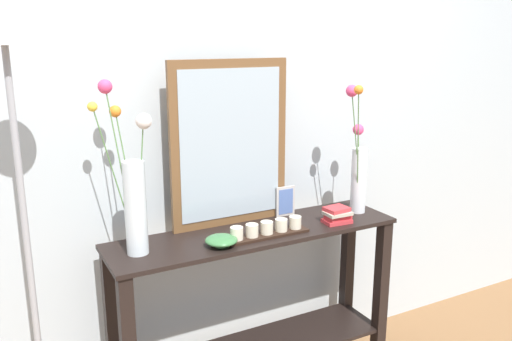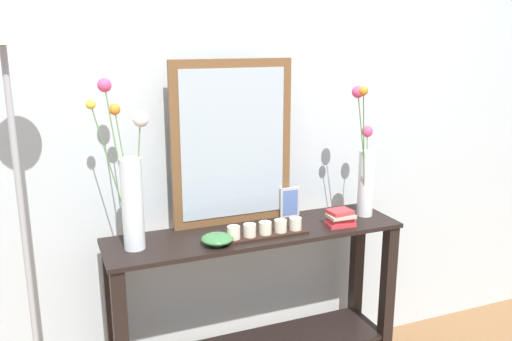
{
  "view_description": "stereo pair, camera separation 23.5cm",
  "coord_description": "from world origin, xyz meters",
  "px_view_note": "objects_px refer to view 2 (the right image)",
  "views": [
    {
      "loc": [
        -1.07,
        -2.01,
        1.71
      ],
      "look_at": [
        0.0,
        0.0,
        1.14
      ],
      "focal_mm": 37.33,
      "sensor_mm": 36.0,
      "label": 1
    },
    {
      "loc": [
        -0.86,
        -2.11,
        1.71
      ],
      "look_at": [
        0.0,
        0.0,
        1.14
      ],
      "focal_mm": 37.33,
      "sensor_mm": 36.0,
      "label": 2
    }
  ],
  "objects_px": {
    "candle_tray": "(265,230)",
    "floor_lamp": "(18,180)",
    "decorative_bowl": "(217,239)",
    "mirror_leaning": "(233,144)",
    "tall_vase_left": "(131,189)",
    "picture_frame_small": "(290,202)",
    "vase_right": "(366,170)",
    "console_table": "(256,297)",
    "book_stack": "(341,218)"
  },
  "relations": [
    {
      "from": "console_table",
      "to": "mirror_leaning",
      "type": "xyz_separation_m",
      "value": [
        -0.06,
        0.15,
        0.71
      ]
    },
    {
      "from": "picture_frame_small",
      "to": "floor_lamp",
      "type": "xyz_separation_m",
      "value": [
        -1.19,
        -0.17,
        0.28
      ]
    },
    {
      "from": "tall_vase_left",
      "to": "picture_frame_small",
      "type": "xyz_separation_m",
      "value": [
        0.78,
        0.12,
        -0.18
      ]
    },
    {
      "from": "tall_vase_left",
      "to": "floor_lamp",
      "type": "relative_size",
      "value": 0.39
    },
    {
      "from": "vase_right",
      "to": "book_stack",
      "type": "distance_m",
      "value": 0.28
    },
    {
      "from": "decorative_bowl",
      "to": "candle_tray",
      "type": "bearing_deg",
      "value": 3.38
    },
    {
      "from": "console_table",
      "to": "floor_lamp",
      "type": "distance_m",
      "value": 1.18
    },
    {
      "from": "tall_vase_left",
      "to": "book_stack",
      "type": "distance_m",
      "value": 0.97
    },
    {
      "from": "vase_right",
      "to": "book_stack",
      "type": "xyz_separation_m",
      "value": [
        -0.18,
        -0.08,
        -0.19
      ]
    },
    {
      "from": "mirror_leaning",
      "to": "decorative_bowl",
      "type": "xyz_separation_m",
      "value": [
        -0.16,
        -0.24,
        -0.36
      ]
    },
    {
      "from": "mirror_leaning",
      "to": "picture_frame_small",
      "type": "xyz_separation_m",
      "value": [
        0.28,
        -0.03,
        -0.31
      ]
    },
    {
      "from": "candle_tray",
      "to": "floor_lamp",
      "type": "relative_size",
      "value": 0.22
    },
    {
      "from": "tall_vase_left",
      "to": "candle_tray",
      "type": "bearing_deg",
      "value": -8.44
    },
    {
      "from": "tall_vase_left",
      "to": "picture_frame_small",
      "type": "relative_size",
      "value": 4.71
    },
    {
      "from": "mirror_leaning",
      "to": "floor_lamp",
      "type": "relative_size",
      "value": 0.43
    },
    {
      "from": "mirror_leaning",
      "to": "vase_right",
      "type": "height_order",
      "value": "mirror_leaning"
    },
    {
      "from": "candle_tray",
      "to": "book_stack",
      "type": "xyz_separation_m",
      "value": [
        0.38,
        -0.0,
        0.01
      ]
    },
    {
      "from": "candle_tray",
      "to": "floor_lamp",
      "type": "distance_m",
      "value": 1.02
    },
    {
      "from": "candle_tray",
      "to": "floor_lamp",
      "type": "bearing_deg",
      "value": 178.51
    },
    {
      "from": "book_stack",
      "to": "picture_frame_small",
      "type": "bearing_deg",
      "value": 129.04
    },
    {
      "from": "picture_frame_small",
      "to": "vase_right",
      "type": "bearing_deg",
      "value": -19.47
    },
    {
      "from": "vase_right",
      "to": "mirror_leaning",
      "type": "bearing_deg",
      "value": 166.77
    },
    {
      "from": "console_table",
      "to": "picture_frame_small",
      "type": "height_order",
      "value": "picture_frame_small"
    },
    {
      "from": "mirror_leaning",
      "to": "vase_right",
      "type": "xyz_separation_m",
      "value": [
        0.63,
        -0.15,
        -0.15
      ]
    },
    {
      "from": "tall_vase_left",
      "to": "floor_lamp",
      "type": "height_order",
      "value": "floor_lamp"
    },
    {
      "from": "vase_right",
      "to": "picture_frame_small",
      "type": "relative_size",
      "value": 4.35
    },
    {
      "from": "candle_tray",
      "to": "picture_frame_small",
      "type": "xyz_separation_m",
      "value": [
        0.22,
        0.2,
        0.05
      ]
    },
    {
      "from": "mirror_leaning",
      "to": "book_stack",
      "type": "height_order",
      "value": "mirror_leaning"
    },
    {
      "from": "candle_tray",
      "to": "picture_frame_small",
      "type": "bearing_deg",
      "value": 42.79
    },
    {
      "from": "mirror_leaning",
      "to": "book_stack",
      "type": "xyz_separation_m",
      "value": [
        0.45,
        -0.23,
        -0.35
      ]
    },
    {
      "from": "decorative_bowl",
      "to": "floor_lamp",
      "type": "bearing_deg",
      "value": 177.03
    },
    {
      "from": "candle_tray",
      "to": "floor_lamp",
      "type": "height_order",
      "value": "floor_lamp"
    },
    {
      "from": "console_table",
      "to": "vase_right",
      "type": "distance_m",
      "value": 0.8
    },
    {
      "from": "decorative_bowl",
      "to": "book_stack",
      "type": "xyz_separation_m",
      "value": [
        0.61,
        0.01,
        0.01
      ]
    },
    {
      "from": "mirror_leaning",
      "to": "tall_vase_left",
      "type": "bearing_deg",
      "value": -163.91
    },
    {
      "from": "book_stack",
      "to": "floor_lamp",
      "type": "height_order",
      "value": "floor_lamp"
    },
    {
      "from": "console_table",
      "to": "vase_right",
      "type": "bearing_deg",
      "value": -0.25
    },
    {
      "from": "tall_vase_left",
      "to": "floor_lamp",
      "type": "bearing_deg",
      "value": -171.94
    },
    {
      "from": "mirror_leaning",
      "to": "book_stack",
      "type": "relative_size",
      "value": 5.59
    },
    {
      "from": "console_table",
      "to": "decorative_bowl",
      "type": "relative_size",
      "value": 9.9
    },
    {
      "from": "console_table",
      "to": "candle_tray",
      "type": "xyz_separation_m",
      "value": [
        0.01,
        -0.08,
        0.36
      ]
    },
    {
      "from": "picture_frame_small",
      "to": "floor_lamp",
      "type": "relative_size",
      "value": 0.08
    },
    {
      "from": "book_stack",
      "to": "decorative_bowl",
      "type": "bearing_deg",
      "value": -179.15
    },
    {
      "from": "console_table",
      "to": "candle_tray",
      "type": "bearing_deg",
      "value": -81.84
    },
    {
      "from": "console_table",
      "to": "candle_tray",
      "type": "distance_m",
      "value": 0.37
    },
    {
      "from": "console_table",
      "to": "book_stack",
      "type": "xyz_separation_m",
      "value": [
        0.39,
        -0.08,
        0.37
      ]
    },
    {
      "from": "mirror_leaning",
      "to": "decorative_bowl",
      "type": "height_order",
      "value": "mirror_leaning"
    },
    {
      "from": "console_table",
      "to": "vase_right",
      "type": "xyz_separation_m",
      "value": [
        0.57,
        -0.0,
        0.56
      ]
    },
    {
      "from": "picture_frame_small",
      "to": "floor_lamp",
      "type": "distance_m",
      "value": 1.23
    },
    {
      "from": "candle_tray",
      "to": "picture_frame_small",
      "type": "height_order",
      "value": "picture_frame_small"
    }
  ]
}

